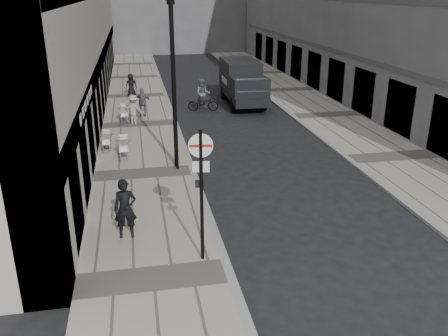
{
  "coord_description": "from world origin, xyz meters",
  "views": [
    {
      "loc": [
        -2.17,
        -7.98,
        7.2
      ],
      "look_at": [
        0.69,
        6.98,
        1.4
      ],
      "focal_mm": 38.0,
      "sensor_mm": 36.0,
      "label": 1
    }
  ],
  "objects_px": {
    "sign_post": "(201,179)",
    "cyclist": "(203,99)",
    "panel_van": "(242,80)",
    "walking_man": "(125,209)",
    "lamppost": "(173,75)"
  },
  "relations": [
    {
      "from": "sign_post",
      "to": "cyclist",
      "type": "distance_m",
      "value": 17.59
    },
    {
      "from": "sign_post",
      "to": "cyclist",
      "type": "height_order",
      "value": "sign_post"
    },
    {
      "from": "panel_van",
      "to": "cyclist",
      "type": "distance_m",
      "value": 3.25
    },
    {
      "from": "cyclist",
      "to": "walking_man",
      "type": "bearing_deg",
      "value": -96.87
    },
    {
      "from": "lamppost",
      "to": "panel_van",
      "type": "bearing_deg",
      "value": 64.18
    },
    {
      "from": "sign_post",
      "to": "panel_van",
      "type": "distance_m",
      "value": 19.52
    },
    {
      "from": "walking_man",
      "to": "panel_van",
      "type": "distance_m",
      "value": 18.63
    },
    {
      "from": "walking_man",
      "to": "lamppost",
      "type": "distance_m",
      "value": 6.89
    },
    {
      "from": "walking_man",
      "to": "panel_van",
      "type": "relative_size",
      "value": 0.31
    },
    {
      "from": "panel_van",
      "to": "walking_man",
      "type": "bearing_deg",
      "value": -112.38
    },
    {
      "from": "sign_post",
      "to": "lamppost",
      "type": "height_order",
      "value": "lamppost"
    },
    {
      "from": "sign_post",
      "to": "lamppost",
      "type": "distance_m",
      "value": 7.7
    },
    {
      "from": "sign_post",
      "to": "panel_van",
      "type": "relative_size",
      "value": 0.63
    },
    {
      "from": "panel_van",
      "to": "cyclist",
      "type": "relative_size",
      "value": 2.95
    },
    {
      "from": "lamppost",
      "to": "walking_man",
      "type": "bearing_deg",
      "value": -109.34
    }
  ]
}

